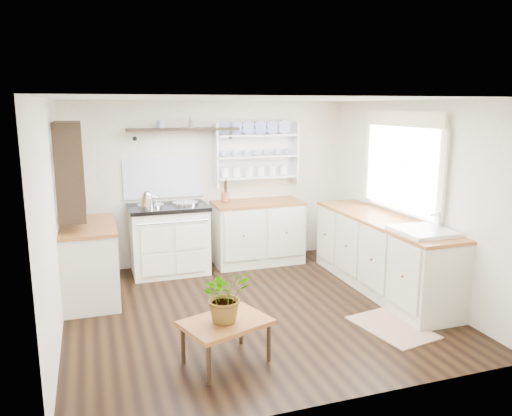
% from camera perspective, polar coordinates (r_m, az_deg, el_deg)
% --- Properties ---
extents(floor, '(4.00, 3.80, 0.01)m').
position_cam_1_polar(floor, '(5.70, -0.36, -11.48)').
color(floor, black).
rests_on(floor, ground).
extents(wall_back, '(4.00, 0.02, 2.30)m').
position_cam_1_polar(wall_back, '(7.15, -5.14, 2.87)').
color(wall_back, beige).
rests_on(wall_back, ground).
extents(wall_right, '(0.02, 3.80, 2.30)m').
position_cam_1_polar(wall_right, '(6.26, 17.30, 1.12)').
color(wall_right, beige).
rests_on(wall_right, ground).
extents(wall_left, '(0.02, 3.80, 2.30)m').
position_cam_1_polar(wall_left, '(5.11, -22.23, -1.52)').
color(wall_left, beige).
rests_on(wall_left, ground).
extents(ceiling, '(4.00, 3.80, 0.01)m').
position_cam_1_polar(ceiling, '(5.24, -0.39, 12.34)').
color(ceiling, white).
rests_on(ceiling, wall_back).
extents(window, '(0.08, 1.55, 1.22)m').
position_cam_1_polar(window, '(6.29, 16.36, 5.05)').
color(window, white).
rests_on(window, wall_right).
extents(aga_cooker, '(1.04, 0.72, 0.96)m').
position_cam_1_polar(aga_cooker, '(6.85, -9.89, -3.45)').
color(aga_cooker, white).
rests_on(aga_cooker, floor).
extents(back_cabinets, '(1.27, 0.63, 0.90)m').
position_cam_1_polar(back_cabinets, '(7.17, 0.19, -2.69)').
color(back_cabinets, beige).
rests_on(back_cabinets, floor).
extents(right_cabinets, '(0.62, 2.43, 0.90)m').
position_cam_1_polar(right_cabinets, '(6.33, 14.18, -5.02)').
color(right_cabinets, beige).
rests_on(right_cabinets, floor).
extents(belfast_sink, '(0.55, 0.60, 0.45)m').
position_cam_1_polar(belfast_sink, '(5.65, 18.45, -3.70)').
color(belfast_sink, white).
rests_on(belfast_sink, right_cabinets).
extents(left_cabinets, '(0.62, 1.13, 0.90)m').
position_cam_1_polar(left_cabinets, '(6.14, -18.45, -5.79)').
color(left_cabinets, beige).
rests_on(left_cabinets, floor).
extents(plate_rack, '(1.20, 0.22, 0.90)m').
position_cam_1_polar(plate_rack, '(7.24, -0.10, 6.26)').
color(plate_rack, white).
rests_on(plate_rack, wall_back).
extents(high_shelf, '(1.50, 0.29, 0.16)m').
position_cam_1_polar(high_shelf, '(6.87, -8.30, 8.80)').
color(high_shelf, black).
rests_on(high_shelf, wall_back).
extents(left_shelving, '(0.28, 0.80, 1.05)m').
position_cam_1_polar(left_shelving, '(5.92, -20.49, 4.25)').
color(left_shelving, black).
rests_on(left_shelving, wall_left).
extents(kettle, '(0.19, 0.19, 0.23)m').
position_cam_1_polar(kettle, '(6.57, -12.31, 0.92)').
color(kettle, silver).
rests_on(kettle, aga_cooker).
extents(utensil_crock, '(0.12, 0.12, 0.13)m').
position_cam_1_polar(utensil_crock, '(7.00, -3.53, 1.27)').
color(utensil_crock, '#9E563A').
rests_on(utensil_crock, back_cabinets).
extents(center_table, '(0.86, 0.73, 0.40)m').
position_cam_1_polar(center_table, '(4.48, -3.46, -13.27)').
color(center_table, brown).
rests_on(center_table, floor).
extents(potted_plant, '(0.48, 0.43, 0.48)m').
position_cam_1_polar(potted_plant, '(4.37, -3.51, -9.89)').
color(potted_plant, '#3F7233').
rests_on(potted_plant, center_table).
extents(floor_rug, '(0.69, 0.93, 0.02)m').
position_cam_1_polar(floor_rug, '(5.43, 15.29, -13.03)').
color(floor_rug, '#907154').
rests_on(floor_rug, floor).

